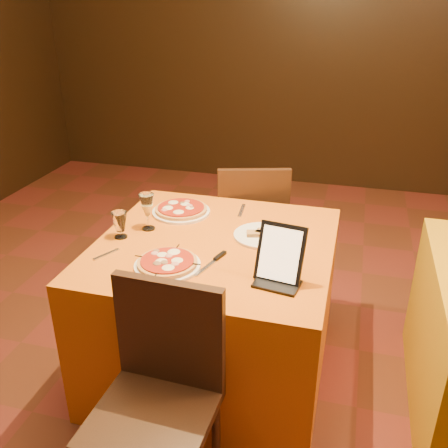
% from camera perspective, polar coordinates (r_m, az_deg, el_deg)
% --- Properties ---
extents(wall_back, '(6.00, 0.01, 2.80)m').
position_cam_1_polar(wall_back, '(5.00, 13.34, 19.64)').
color(wall_back, black).
rests_on(wall_back, floor).
extents(main_table, '(1.10, 1.10, 0.75)m').
position_cam_1_polar(main_table, '(2.55, -0.98, -9.58)').
color(main_table, '#C85D0C').
rests_on(main_table, floor).
extents(chair_main_near, '(0.45, 0.45, 0.91)m').
position_cam_1_polar(chair_main_near, '(1.92, -8.27, -21.04)').
color(chair_main_near, black).
rests_on(chair_main_near, floor).
extents(chair_main_far, '(0.51, 0.51, 0.91)m').
position_cam_1_polar(chair_main_far, '(3.19, 3.03, -0.38)').
color(chair_main_far, black).
rests_on(chair_main_far, floor).
extents(pizza_near, '(0.29, 0.29, 0.03)m').
position_cam_1_polar(pizza_near, '(2.16, -6.49, -4.55)').
color(pizza_near, white).
rests_on(pizza_near, main_table).
extents(pizza_far, '(0.31, 0.31, 0.03)m').
position_cam_1_polar(pizza_far, '(2.67, -4.92, 1.56)').
color(pizza_far, white).
rests_on(pizza_far, main_table).
extents(cutlet_dish, '(0.28, 0.28, 0.03)m').
position_cam_1_polar(cutlet_dish, '(2.41, 4.42, -1.19)').
color(cutlet_dish, white).
rests_on(cutlet_dish, main_table).
extents(wine_glass, '(0.07, 0.07, 0.19)m').
position_cam_1_polar(wine_glass, '(2.48, -8.74, 1.42)').
color(wine_glass, '#FCF08F').
rests_on(wine_glass, main_table).
extents(water_glass, '(0.07, 0.07, 0.13)m').
position_cam_1_polar(water_glass, '(2.43, -11.80, -0.12)').
color(water_glass, white).
rests_on(water_glass, main_table).
extents(tablet, '(0.21, 0.13, 0.23)m').
position_cam_1_polar(tablet, '(2.02, 6.46, -3.35)').
color(tablet, black).
rests_on(tablet, main_table).
extents(knife, '(0.08, 0.21, 0.01)m').
position_cam_1_polar(knife, '(2.16, -1.68, -4.71)').
color(knife, '#AEAEB5').
rests_on(knife, main_table).
extents(fork_near, '(0.08, 0.13, 0.01)m').
position_cam_1_polar(fork_near, '(2.31, -13.30, -3.40)').
color(fork_near, silver).
rests_on(fork_near, main_table).
extents(fork_far, '(0.03, 0.17, 0.01)m').
position_cam_1_polar(fork_far, '(2.69, 2.03, 1.54)').
color(fork_far, '#B9BAC1').
rests_on(fork_far, main_table).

